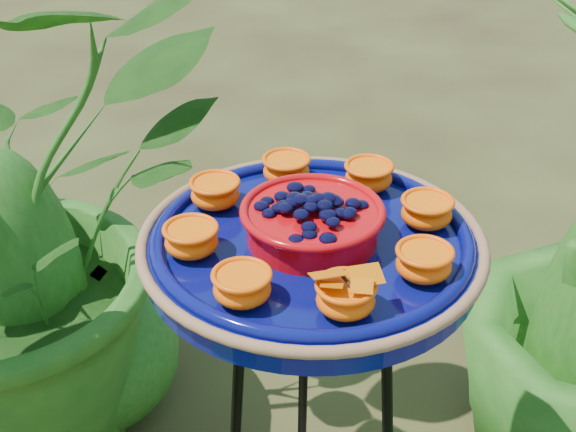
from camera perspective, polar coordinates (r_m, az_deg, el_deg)
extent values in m
torus|color=black|center=(0.98, 1.68, -3.87)|extent=(0.25, 0.25, 0.01)
cylinder|color=black|center=(1.33, 1.03, -14.38)|extent=(0.02, 0.08, 0.78)
cylinder|color=#070A53|center=(0.96, 1.70, -2.50)|extent=(0.43, 0.43, 0.04)
torus|color=#9C6846|center=(0.96, 1.72, -1.70)|extent=(0.42, 0.42, 0.01)
torus|color=#070A53|center=(0.95, 1.72, -1.53)|extent=(0.38, 0.38, 0.02)
cylinder|color=#B5060B|center=(0.94, 1.74, -0.63)|extent=(0.17, 0.17, 0.04)
torus|color=#B5060B|center=(0.93, 1.76, 0.39)|extent=(0.17, 0.17, 0.01)
ellipsoid|color=black|center=(0.93, 1.76, 0.67)|extent=(0.14, 0.14, 0.03)
ellipsoid|color=#FF7202|center=(0.99, 9.82, 0.14)|extent=(0.06, 0.06, 0.03)
cylinder|color=#FF5305|center=(0.98, 9.90, 0.92)|extent=(0.06, 0.06, 0.01)
ellipsoid|color=#FF7202|center=(1.05, 5.75, 2.68)|extent=(0.06, 0.06, 0.03)
cylinder|color=#FF5305|center=(1.05, 5.79, 3.42)|extent=(0.06, 0.06, 0.01)
ellipsoid|color=#FF7202|center=(1.07, -0.12, 3.19)|extent=(0.06, 0.06, 0.03)
cylinder|color=#FF5305|center=(1.06, -0.12, 3.93)|extent=(0.06, 0.06, 0.01)
ellipsoid|color=#FF7202|center=(1.02, -5.19, 1.50)|extent=(0.06, 0.06, 0.03)
cylinder|color=#FF5305|center=(1.01, -5.23, 2.26)|extent=(0.06, 0.06, 0.01)
ellipsoid|color=#FF7202|center=(0.93, -6.88, -1.85)|extent=(0.06, 0.06, 0.03)
cylinder|color=#FF5305|center=(0.92, -6.94, -1.04)|extent=(0.06, 0.06, 0.01)
ellipsoid|color=#FF7202|center=(0.85, -3.28, -5.19)|extent=(0.06, 0.06, 0.03)
cylinder|color=#FF5305|center=(0.84, -3.31, -4.35)|extent=(0.06, 0.06, 0.01)
ellipsoid|color=#FF7202|center=(0.83, 4.12, -5.97)|extent=(0.06, 0.06, 0.03)
cylinder|color=#FF5305|center=(0.82, 4.16, -5.12)|extent=(0.06, 0.06, 0.01)
ellipsoid|color=#FF7202|center=(0.89, 9.62, -3.46)|extent=(0.06, 0.06, 0.03)
cylinder|color=#FF5305|center=(0.89, 9.71, -2.64)|extent=(0.06, 0.06, 0.01)
cylinder|color=black|center=(0.82, 4.18, -4.62)|extent=(0.01, 0.02, 0.00)
cube|color=orange|center=(0.82, 2.82, -4.15)|extent=(0.04, 0.03, 0.01)
cube|color=orange|center=(0.82, 5.55, -4.21)|extent=(0.04, 0.03, 0.01)
imported|color=#1C4E14|center=(1.66, -19.69, -0.61)|extent=(1.21, 1.23, 1.03)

